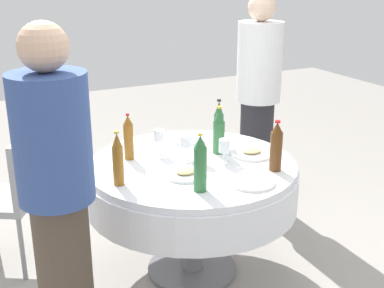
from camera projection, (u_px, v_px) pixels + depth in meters
ground_plane at (192, 270)px, 3.25m from camera, size 10.00×10.00×0.00m
dining_table at (192, 186)px, 3.05m from camera, size 1.25×1.25×0.74m
bottle_green_south at (200, 164)px, 2.58m from camera, size 0.07×0.07×0.31m
bottle_brown_north at (276, 147)px, 2.84m from camera, size 0.07×0.07×0.29m
bottle_amber_front at (118, 160)px, 2.65m from camera, size 0.06×0.06×0.30m
bottle_green_mid at (219, 132)px, 3.10m from camera, size 0.07×0.07×0.30m
bottle_amber_east at (129, 138)px, 3.01m from camera, size 0.06×0.06×0.28m
bottle_green_near at (219, 124)px, 3.23m from camera, size 0.06×0.06×0.30m
wine_glass_mid at (224, 147)px, 2.96m from camera, size 0.07×0.07×0.15m
wine_glass_east at (200, 146)px, 2.96m from camera, size 0.07×0.07×0.14m
wine_glass_near at (159, 137)px, 3.08m from camera, size 0.06×0.06×0.16m
wine_glass_inner at (186, 142)px, 3.01m from camera, size 0.07×0.07×0.15m
plate_right at (185, 174)px, 2.80m from camera, size 0.23×0.23×0.04m
plate_outer at (184, 140)px, 3.36m from camera, size 0.21×0.21×0.02m
plate_west at (252, 182)px, 2.71m from camera, size 0.25×0.25×0.02m
plate_rear at (252, 153)px, 3.11m from camera, size 0.26×0.26×0.04m
fork_north at (115, 167)px, 2.92m from camera, size 0.07×0.18×0.00m
person_south at (258, 98)px, 3.93m from camera, size 0.34×0.34×1.65m
person_north at (58, 196)px, 2.29m from camera, size 0.34×0.34×1.63m
chair_near at (13, 191)px, 3.15m from camera, size 0.55×0.55×0.87m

